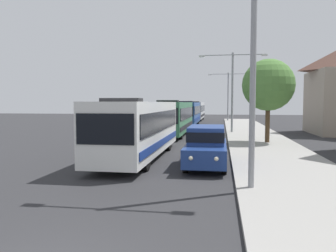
% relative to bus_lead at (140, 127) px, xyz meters
% --- Properties ---
extents(bus_lead, '(2.58, 10.92, 3.21)m').
position_rel_bus_lead_xyz_m(bus_lead, '(0.00, 0.00, 0.00)').
color(bus_lead, silver).
rests_on(bus_lead, ground_plane).
extents(bus_second_in_line, '(2.58, 11.33, 3.21)m').
position_rel_bus_lead_xyz_m(bus_second_in_line, '(0.00, 13.03, 0.00)').
color(bus_second_in_line, '#33724C').
rests_on(bus_second_in_line, ground_plane).
extents(bus_middle, '(2.58, 10.79, 3.21)m').
position_rel_bus_lead_xyz_m(bus_middle, '(-0.00, 26.57, -0.00)').
color(bus_middle, '#284C8C').
rests_on(bus_middle, ground_plane).
extents(bus_fourth_in_line, '(2.58, 11.07, 3.21)m').
position_rel_bus_lead_xyz_m(bus_fourth_in_line, '(0.00, 39.48, 0.00)').
color(bus_fourth_in_line, silver).
rests_on(bus_fourth_in_line, ground_plane).
extents(white_suv, '(1.86, 4.98, 1.90)m').
position_rel_bus_lead_xyz_m(white_suv, '(3.70, -1.88, -0.66)').
color(white_suv, navy).
rests_on(white_suv, ground_plane).
extents(box_truck_oncoming, '(2.35, 7.52, 3.15)m').
position_rel_bus_lead_xyz_m(box_truck_oncoming, '(-3.30, 38.62, 0.02)').
color(box_truck_oncoming, '#B7B7BC').
rests_on(box_truck_oncoming, ground_plane).
extents(streetlamp_near, '(5.00, 0.28, 8.66)m').
position_rel_bus_lead_xyz_m(streetlamp_near, '(5.40, -6.10, 3.67)').
color(streetlamp_near, gray).
rests_on(streetlamp_near, sidewalk).
extents(streetlamp_mid, '(6.46, 0.28, 7.65)m').
position_rel_bus_lead_xyz_m(streetlamp_mid, '(5.40, 15.46, 3.23)').
color(streetlamp_mid, gray).
rests_on(streetlamp_mid, sidewalk).
extents(streetlamp_far, '(6.34, 0.28, 7.64)m').
position_rel_bus_lead_xyz_m(streetlamp_far, '(5.40, 37.02, 3.21)').
color(streetlamp_far, gray).
rests_on(streetlamp_far, sidewalk).
extents(roadside_tree, '(3.70, 3.70, 5.97)m').
position_rel_bus_lead_xyz_m(roadside_tree, '(7.67, 7.22, 2.57)').
color(roadside_tree, '#4C3823').
rests_on(roadside_tree, sidewalk).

